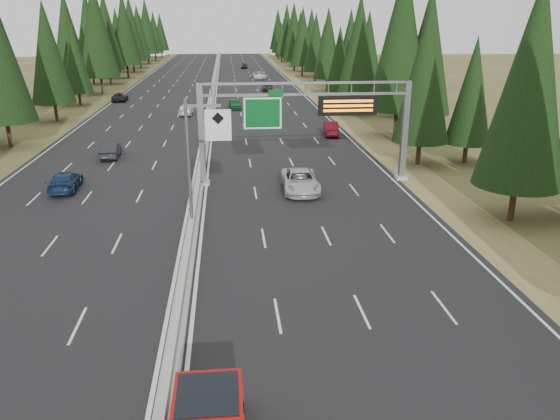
{
  "coord_description": "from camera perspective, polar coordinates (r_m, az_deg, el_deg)",
  "views": [
    {
      "loc": [
        2.33,
        -6.37,
        12.29
      ],
      "look_at": [
        4.89,
        20.0,
        3.03
      ],
      "focal_mm": 35.0,
      "sensor_mm": 36.0,
      "label": 1
    }
  ],
  "objects": [
    {
      "name": "car_onc_white",
      "position": [
        75.96,
        -9.82,
        10.31
      ],
      "size": [
        1.97,
        4.46,
        1.49
      ],
      "primitive_type": "imported",
      "rotation": [
        0.0,
        0.0,
        3.09
      ],
      "color": "white",
      "rests_on": "road"
    },
    {
      "name": "car_onc_far",
      "position": [
        91.79,
        -16.39,
        11.28
      ],
      "size": [
        2.47,
        4.88,
        1.32
      ],
      "primitive_type": "imported",
      "rotation": [
        0.0,
        0.0,
        3.2
      ],
      "color": "black",
      "rests_on": "road"
    },
    {
      "name": "road",
      "position": [
        87.27,
        -7.15,
        11.05
      ],
      "size": [
        32.0,
        260.0,
        0.08
      ],
      "primitive_type": "cube",
      "color": "black",
      "rests_on": "ground"
    },
    {
      "name": "tree_row_left",
      "position": [
        86.06,
        -22.82,
        15.91
      ],
      "size": [
        12.37,
        244.29,
        18.67
      ],
      "color": "black",
      "rests_on": "ground"
    },
    {
      "name": "shoulder_left",
      "position": [
        89.53,
        -18.8,
        10.39
      ],
      "size": [
        3.6,
        260.0,
        0.06
      ],
      "primitive_type": "cube",
      "color": "#4A4922",
      "rests_on": "ground"
    },
    {
      "name": "car_ahead_green",
      "position": [
        80.73,
        -4.74,
        11.01
      ],
      "size": [
        1.88,
        4.22,
        1.41
      ],
      "primitive_type": "imported",
      "rotation": [
        0.0,
        0.0,
        0.05
      ],
      "color": "#145A29",
      "rests_on": "road"
    },
    {
      "name": "car_onc_blue",
      "position": [
        44.31,
        -21.53,
        2.84
      ],
      "size": [
        2.27,
        4.92,
        1.39
      ],
      "primitive_type": "imported",
      "rotation": [
        0.0,
        0.0,
        3.21
      ],
      "color": "#152A4C",
      "rests_on": "road"
    },
    {
      "name": "silver_minivan",
      "position": [
        40.92,
        2.13,
        3.05
      ],
      "size": [
        2.75,
        5.75,
        1.58
      ],
      "primitive_type": "imported",
      "rotation": [
        0.0,
        0.0,
        -0.02
      ],
      "color": "silver",
      "rests_on": "road"
    },
    {
      "name": "shoulder_right",
      "position": [
        88.6,
        4.65,
        11.25
      ],
      "size": [
        3.6,
        260.0,
        0.06
      ],
      "primitive_type": "cube",
      "color": "olive",
      "rests_on": "ground"
    },
    {
      "name": "sign_gantry",
      "position": [
        42.36,
        3.53,
        9.69
      ],
      "size": [
        16.75,
        0.98,
        7.8
      ],
      "color": "slate",
      "rests_on": "road"
    },
    {
      "name": "car_ahead_dkgrey",
      "position": [
        101.41,
        -1.31,
        12.72
      ],
      "size": [
        2.22,
        4.69,
        1.32
      ],
      "primitive_type": "imported",
      "rotation": [
        0.0,
        0.0,
        -0.08
      ],
      "color": "black",
      "rests_on": "road"
    },
    {
      "name": "car_ahead_dkred",
      "position": [
        61.64,
        5.36,
        8.43
      ],
      "size": [
        1.94,
        4.44,
        1.42
      ],
      "primitive_type": "imported",
      "rotation": [
        0.0,
        0.0,
        -0.1
      ],
      "color": "#4C0A12",
      "rests_on": "road"
    },
    {
      "name": "car_onc_near",
      "position": [
        53.57,
        -17.29,
        6.0
      ],
      "size": [
        1.75,
        4.41,
        1.43
      ],
      "primitive_type": "imported",
      "rotation": [
        0.0,
        0.0,
        3.2
      ],
      "color": "black",
      "rests_on": "road"
    },
    {
      "name": "car_ahead_white",
      "position": [
        122.05,
        -2.2,
        13.87
      ],
      "size": [
        2.61,
        5.61,
        1.56
      ],
      "primitive_type": "imported",
      "rotation": [
        0.0,
        0.0,
        -0.01
      ],
      "color": "silver",
      "rests_on": "road"
    },
    {
      "name": "tree_row_right",
      "position": [
        87.43,
        7.79,
        16.8
      ],
      "size": [
        12.05,
        243.81,
        18.62
      ],
      "color": "black",
      "rests_on": "ground"
    },
    {
      "name": "hov_sign_pole",
      "position": [
        32.29,
        -8.52,
        5.5
      ],
      "size": [
        2.8,
        0.5,
        8.0
      ],
      "color": "slate",
      "rests_on": "road"
    },
    {
      "name": "median_barrier",
      "position": [
        87.22,
        -7.16,
        11.29
      ],
      "size": [
        0.7,
        260.0,
        0.85
      ],
      "color": "#989893",
      "rests_on": "road"
    },
    {
      "name": "car_ahead_far",
      "position": [
        149.54,
        -3.75,
        14.82
      ],
      "size": [
        1.99,
        4.41,
        1.47
      ],
      "primitive_type": "imported",
      "rotation": [
        0.0,
        0.0,
        -0.06
      ],
      "color": "black",
      "rests_on": "road"
    }
  ]
}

